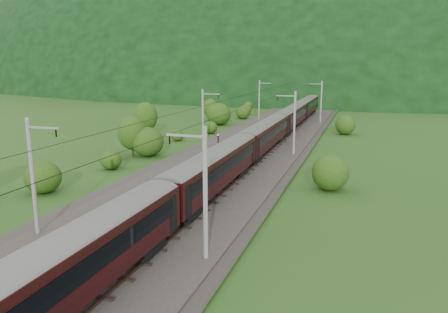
% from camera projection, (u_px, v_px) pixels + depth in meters
% --- Properties ---
extents(ground, '(600.00, 600.00, 0.00)m').
position_uv_depth(ground, '(117.00, 249.00, 28.30)').
color(ground, '#2A4C17').
rests_on(ground, ground).
extents(railbed, '(14.00, 220.00, 0.30)m').
position_uv_depth(railbed, '(179.00, 201.00, 37.55)').
color(railbed, '#38332D').
rests_on(railbed, ground).
extents(track_left, '(2.40, 220.00, 0.27)m').
position_uv_depth(track_left, '(154.00, 196.00, 38.24)').
color(track_left, '#553024').
rests_on(track_left, railbed).
extents(track_right, '(2.40, 220.00, 0.27)m').
position_uv_depth(track_right, '(205.00, 201.00, 36.77)').
color(track_right, '#553024').
rests_on(track_right, railbed).
extents(catenary_left, '(2.54, 192.28, 8.00)m').
position_uv_depth(catenary_left, '(203.00, 118.00, 58.92)').
color(catenary_left, gray).
rests_on(catenary_left, railbed).
extents(catenary_right, '(2.54, 192.28, 8.00)m').
position_uv_depth(catenary_right, '(294.00, 121.00, 55.18)').
color(catenary_right, gray).
rests_on(catenary_right, railbed).
extents(overhead_wires, '(4.83, 198.00, 0.03)m').
position_uv_depth(overhead_wires, '(177.00, 121.00, 36.08)').
color(overhead_wires, black).
rests_on(overhead_wires, ground).
extents(mountain_main, '(504.00, 360.00, 244.00)m').
position_uv_depth(mountain_main, '(344.00, 82.00, 269.63)').
color(mountain_main, black).
rests_on(mountain_main, ground).
extents(mountain_ridge, '(336.00, 280.00, 132.00)m').
position_uv_depth(mountain_ridge, '(190.00, 77.00, 343.46)').
color(mountain_ridge, black).
rests_on(mountain_ridge, ground).
extents(train, '(2.66, 145.95, 4.61)m').
position_uv_depth(train, '(265.00, 130.00, 56.46)').
color(train, black).
rests_on(train, ground).
extents(hazard_post_near, '(0.15, 0.15, 1.40)m').
position_uv_depth(hazard_post_near, '(271.00, 127.00, 73.96)').
color(hazard_post_near, red).
rests_on(hazard_post_near, railbed).
extents(hazard_post_far, '(0.16, 0.16, 1.52)m').
position_uv_depth(hazard_post_far, '(285.00, 121.00, 81.91)').
color(hazard_post_far, red).
rests_on(hazard_post_far, railbed).
extents(signal, '(0.27, 0.27, 2.46)m').
position_uv_depth(signal, '(218.00, 141.00, 56.71)').
color(signal, black).
rests_on(signal, railbed).
extents(vegetation_left, '(12.84, 146.75, 5.57)m').
position_uv_depth(vegetation_left, '(58.00, 161.00, 43.46)').
color(vegetation_left, '#254913').
rests_on(vegetation_left, ground).
extents(vegetation_right, '(3.88, 92.45, 3.11)m').
position_uv_depth(vegetation_right, '(322.00, 188.00, 36.90)').
color(vegetation_right, '#254913').
rests_on(vegetation_right, ground).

